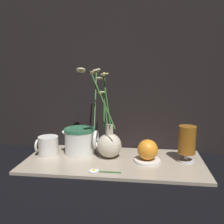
{
  "coord_description": "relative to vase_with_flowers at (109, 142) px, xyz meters",
  "views": [
    {
      "loc": [
        0.12,
        -0.97,
        0.39
      ],
      "look_at": [
        -0.01,
        0.0,
        0.21
      ],
      "focal_mm": 40.0,
      "sensor_mm": 36.0,
      "label": 1
    }
  ],
  "objects": [
    {
      "name": "backdrop_wall",
      "position": [
        0.02,
        0.15,
        0.47
      ],
      "size": [
        1.23,
        0.02,
        1.1
      ],
      "color": "black",
      "rests_on": "ground_plane"
    },
    {
      "name": "orange_fruit",
      "position": [
        0.16,
        -0.03,
        -0.02
      ],
      "size": [
        0.08,
        0.08,
        0.09
      ],
      "color": "orange",
      "rests_on": "saucer_plate"
    },
    {
      "name": "yellow_mug",
      "position": [
        -0.27,
        -0.01,
        -0.03
      ],
      "size": [
        0.1,
        0.09,
        0.08
      ],
      "color": "silver",
      "rests_on": "shelf"
    },
    {
      "name": "saucer_plate",
      "position": [
        0.16,
        -0.03,
        -0.06
      ],
      "size": [
        0.11,
        0.11,
        0.01
      ],
      "color": "white",
      "rests_on": "shelf"
    },
    {
      "name": "vase_with_flowers",
      "position": [
        0.0,
        0.0,
        0.0
      ],
      "size": [
        0.19,
        0.18,
        0.38
      ],
      "color": "beige",
      "rests_on": "shelf"
    },
    {
      "name": "tea_glass",
      "position": [
        0.32,
        -0.01,
        0.02
      ],
      "size": [
        0.07,
        0.07,
        0.15
      ],
      "color": "silver",
      "rests_on": "shelf"
    },
    {
      "name": "ground_plane",
      "position": [
        0.02,
        -0.03,
        -0.08
      ],
      "size": [
        6.0,
        6.0,
        0.0
      ],
      "primitive_type": "plane",
      "color": "black"
    },
    {
      "name": "loose_daisy",
      "position": [
        -0.02,
        -0.16,
        -0.06
      ],
      "size": [
        0.12,
        0.04,
        0.01
      ],
      "color": "#336B2D",
      "rests_on": "shelf"
    },
    {
      "name": "ceramic_pitcher",
      "position": [
        -0.13,
        0.03,
        -0.0
      ],
      "size": [
        0.16,
        0.13,
        0.13
      ],
      "color": "white",
      "rests_on": "shelf"
    },
    {
      "name": "shelf",
      "position": [
        0.02,
        -0.03,
        -0.07
      ],
      "size": [
        0.73,
        0.33,
        0.01
      ],
      "color": "tan",
      "rests_on": "ground_plane"
    }
  ]
}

